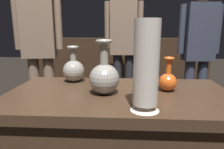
{
  "coord_description": "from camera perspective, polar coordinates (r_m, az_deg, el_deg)",
  "views": [
    {
      "loc": [
        0.02,
        -1.03,
        1.13
      ],
      "look_at": [
        -0.04,
        -0.01,
        0.9
      ],
      "focal_mm": 32.43,
      "sensor_mm": 36.0,
      "label": 1
    }
  ],
  "objects": [
    {
      "name": "vase_centerpiece",
      "position": [
        1.04,
        -2.18,
        -0.62
      ],
      "size": [
        0.16,
        0.16,
        0.28
      ],
      "color": "gray",
      "rests_on": "display_plinth"
    },
    {
      "name": "visitor_near_left",
      "position": [
        2.19,
        -19.87,
        8.95
      ],
      "size": [
        0.46,
        0.23,
        1.71
      ],
      "rotation": [
        0.0,
        0.0,
        3.32
      ],
      "color": "#846B56",
      "rests_on": "ground_plane"
    },
    {
      "name": "vase_tall_behind",
      "position": [
        1.14,
        15.46,
        -1.59
      ],
      "size": [
        0.1,
        0.1,
        0.19
      ],
      "color": "#E55B1E",
      "rests_on": "display_plinth"
    },
    {
      "name": "vase_right_accent",
      "position": [
        1.31,
        -10.77,
        1.37
      ],
      "size": [
        0.14,
        0.14,
        0.23
      ],
      "color": "gray",
      "rests_on": "display_plinth"
    },
    {
      "name": "shelf_vase_far_right",
      "position": [
        3.44,
        21.06,
        10.72
      ],
      "size": [
        0.11,
        0.11,
        0.1
      ],
      "color": "#E55B1E",
      "rests_on": "back_display_shelf"
    },
    {
      "name": "shelf_vase_right",
      "position": [
        3.27,
        12.42,
        10.98
      ],
      "size": [
        0.11,
        0.11,
        0.08
      ],
      "color": "#477A38",
      "rests_on": "back_display_shelf"
    },
    {
      "name": "visitor_center_back",
      "position": [
        2.54,
        3.25,
        9.32
      ],
      "size": [
        0.47,
        0.19,
        1.66
      ],
      "rotation": [
        0.0,
        0.0,
        3.11
      ],
      "color": "#232328",
      "rests_on": "ground_plane"
    },
    {
      "name": "visitor_near_right",
      "position": [
        2.48,
        23.16,
        7.13
      ],
      "size": [
        0.47,
        0.2,
        1.59
      ],
      "rotation": [
        0.0,
        0.0,
        3.22
      ],
      "color": "#333847",
      "rests_on": "ground_plane"
    },
    {
      "name": "back_display_shelf",
      "position": [
        3.29,
        3.0,
        1.54
      ],
      "size": [
        2.6,
        0.4,
        0.99
      ],
      "color": "#382619",
      "rests_on": "ground_plane"
    },
    {
      "name": "vase_left_accent",
      "position": [
        0.82,
        9.6,
        1.9
      ],
      "size": [
        0.12,
        0.12,
        0.37
      ],
      "color": "silver",
      "rests_on": "display_plinth"
    }
  ]
}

